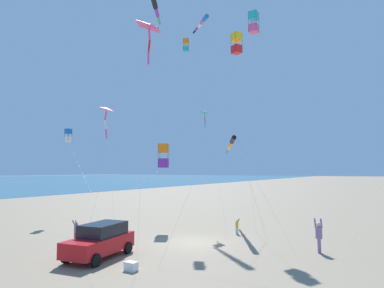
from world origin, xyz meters
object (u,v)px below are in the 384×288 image
Objects in this scene: kite_box_rainbow_low_near at (236,43)px; kite_delta_long_streamer_left at (107,110)px; kite_box_white_trailing at (163,156)px; kite_box_yellow_midlevel at (254,22)px; person_child_grey_jacket at (76,230)px; kite_box_long_streamer_right at (68,135)px; kite_delta_black_fish_shape at (205,113)px; person_adult_flyer at (319,234)px; kite_box_teal_far_right at (186,46)px; parked_car at (100,240)px; person_child_green_jacket at (237,226)px; kite_windsock_orange_high_right at (231,144)px; kite_delta_checkered_midright at (149,27)px; cooler_box at (131,266)px; kite_windsock_blue_topmost at (155,8)px; kite_windsock_purple_drifting at (202,23)px.

kite_box_rainbow_low_near is 1.65× the size of kite_delta_long_streamer_left.
kite_box_yellow_midlevel is at bearing 8.08° from kite_box_white_trailing.
kite_box_yellow_midlevel reaches higher than person_child_grey_jacket.
kite_delta_black_fish_shape reaches higher than kite_box_long_streamer_right.
kite_delta_long_streamer_left is (-2.34, 4.86, 9.30)m from person_child_grey_jacket.
kite_delta_black_fish_shape reaches higher than person_adult_flyer.
kite_box_rainbow_low_near is 0.97× the size of kite_box_teal_far_right.
person_adult_flyer is at bearing -24.21° from kite_box_teal_far_right.
parked_car is 10.88m from person_child_green_jacket.
kite_box_teal_far_right is at bearing 172.06° from kite_windsock_orange_high_right.
kite_box_yellow_midlevel is (2.51, -2.35, 0.43)m from kite_box_rainbow_low_near.
parked_car is at bearing -78.75° from kite_box_teal_far_right.
person_child_grey_jacket is 10.75m from kite_delta_long_streamer_left.
person_child_green_jacket is 0.07× the size of kite_box_rainbow_low_near.
kite_delta_checkered_midright is 11.55m from kite_windsock_orange_high_right.
person_child_grey_jacket is at bearing -160.36° from person_adult_flyer.
person_child_green_jacket is at bearing 156.43° from person_adult_flyer.
person_adult_flyer is 18.22m from kite_box_rainbow_low_near.
kite_box_long_streamer_right is at bearing 150.91° from cooler_box.
kite_windsock_blue_topmost reaches higher than kite_box_white_trailing.
kite_box_teal_far_right is 1.70× the size of kite_delta_long_streamer_left.
person_child_grey_jacket reaches higher than cooler_box.
kite_box_rainbow_low_near is 5.24m from kite_box_teal_far_right.
kite_delta_long_streamer_left is (-9.44, -6.59, -6.29)m from kite_box_rainbow_low_near.
person_adult_flyer is 0.19× the size of kite_delta_black_fish_shape.
person_child_green_jacket is at bearing 43.84° from person_child_grey_jacket.
parked_car is 0.26× the size of kite_box_yellow_midlevel.
kite_windsock_blue_topmost is (-12.41, 0.22, 17.30)m from person_adult_flyer.
kite_windsock_purple_drifting is (-6.05, 5.73, 14.59)m from kite_windsock_orange_high_right.
parked_car is 0.44× the size of kite_delta_black_fish_shape.
person_adult_flyer is 25.23m from kite_box_long_streamer_right.
person_child_green_jacket is 16.26m from kite_box_yellow_midlevel.
kite_box_white_trailing is at bearing 109.16° from kite_windsock_blue_topmost.
kite_delta_checkered_midright is at bearing -67.47° from kite_box_white_trailing.
kite_delta_checkered_midright reaches higher than person_child_green_jacket.
kite_box_rainbow_low_near reaches higher than kite_delta_checkered_midright.
person_adult_flyer is at bearing 49.07° from cooler_box.
kite_box_white_trailing is at bearing 79.11° from person_child_grey_jacket.
kite_windsock_blue_topmost reaches higher than kite_box_long_streamer_right.
kite_box_teal_far_right is 1.10× the size of kite_delta_checkered_midright.
kite_windsock_purple_drifting is at bearing 73.93° from kite_delta_long_streamer_left.
kite_delta_long_streamer_left is 0.56× the size of kite_windsock_blue_topmost.
kite_box_rainbow_low_near is 9.41m from kite_windsock_purple_drifting.
kite_delta_long_streamer_left is (-6.88, 6.96, 9.15)m from parked_car.
kite_box_teal_far_right is 7.27m from kite_delta_black_fish_shape.
person_adult_flyer is at bearing -2.73° from kite_box_long_streamer_right.
kite_box_teal_far_right reaches higher than person_child_green_jacket.
kite_windsock_orange_high_right is at bearing 154.50° from kite_box_yellow_midlevel.
parked_car is 20.06m from kite_box_yellow_midlevel.
kite_box_teal_far_right is 1.01× the size of kite_box_yellow_midlevel.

